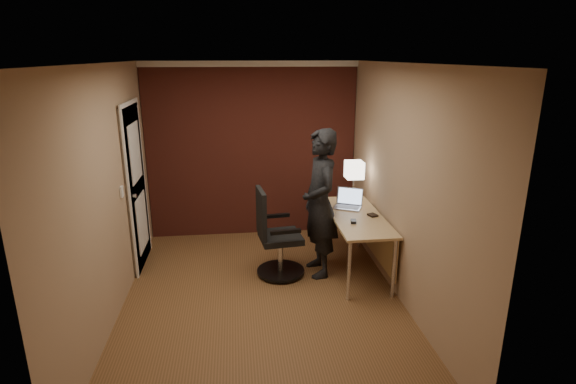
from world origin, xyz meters
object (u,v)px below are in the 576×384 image
Objects in this scene: desk_lamp at (354,170)px; laptop at (349,202)px; office_chair at (275,239)px; mouse at (354,221)px; person at (320,204)px; wallet at (373,215)px; desk at (362,225)px.

desk_lamp reaches higher than laptop.
mouse is at bearing -15.51° from office_chair.
wallet is at bearing 78.08° from person.
mouse is (-0.20, -0.79, -0.40)m from desk_lamp.
mouse reaches higher than wallet.
wallet is 0.65m from person.
laptop reaches higher than mouse.
laptop is 0.38× the size of office_chair.
laptop is 0.43m from wallet.
wallet is 0.06× the size of person.
laptop is at bearing 118.58° from wallet.
laptop is at bearing 93.72° from mouse.
desk_lamp is 0.43m from laptop.
office_chair is (-1.17, 0.05, -0.27)m from wallet.
desk_lamp is at bearing 87.55° from desk.
laptop is at bearing -117.83° from desk_lamp.
desk_lamp is at bearing 98.42° from wallet.
person reaches higher than desk.
wallet reaches higher than desk.
desk_lamp reaches higher than office_chair.
mouse is 0.91× the size of wallet.
desk is at bearing 153.95° from wallet.
person is (-0.35, 0.25, 0.14)m from mouse.
desk is at bearing 67.02° from mouse.
mouse is 0.06× the size of person.
desk is at bearing -73.81° from laptop.
mouse is 0.09× the size of office_chair.
laptop is 0.23× the size of person.
laptop is 1.07m from office_chair.
wallet is (0.20, -0.37, -0.05)m from laptop.
wallet is at bearing -81.58° from desk_lamp.
office_chair is at bearing -161.59° from laptop.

